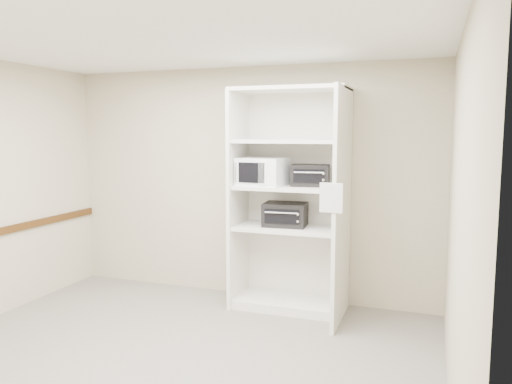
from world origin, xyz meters
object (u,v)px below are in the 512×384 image
(shelving_unit, at_px, (294,208))
(toaster_oven_lower, at_px, (285,214))
(toaster_oven_upper, at_px, (310,175))
(microwave, at_px, (262,172))

(shelving_unit, relative_size, toaster_oven_lower, 5.25)
(shelving_unit, bearing_deg, toaster_oven_upper, 17.96)
(toaster_oven_upper, xyz_separation_m, toaster_oven_lower, (-0.27, -0.04, -0.44))
(microwave, xyz_separation_m, toaster_oven_upper, (0.51, 0.11, -0.03))
(microwave, height_order, toaster_oven_upper, microwave)
(shelving_unit, distance_m, toaster_oven_lower, 0.13)
(toaster_oven_upper, bearing_deg, shelving_unit, -169.89)
(shelving_unit, bearing_deg, microwave, -170.46)
(shelving_unit, xyz_separation_m, toaster_oven_lower, (-0.10, 0.02, -0.08))
(toaster_oven_lower, bearing_deg, toaster_oven_upper, 3.64)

